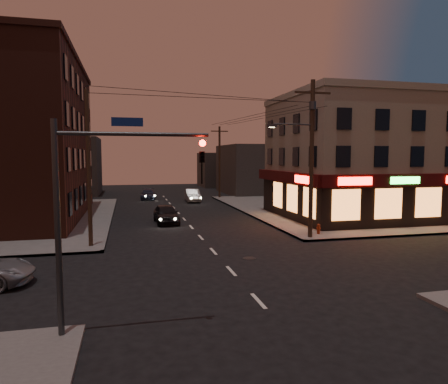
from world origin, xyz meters
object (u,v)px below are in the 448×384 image
object	(u,v)px
sedan_near	(166,214)
sedan_mid	(192,195)
sedan_far	(148,194)
fire_hydrant	(318,228)

from	to	relation	value
sedan_near	sedan_mid	distance (m)	15.42
sedan_far	fire_hydrant	bearing A→B (deg)	-65.10
sedan_far	sedan_mid	bearing A→B (deg)	-33.08
sedan_mid	sedan_far	world-z (taller)	sedan_mid
sedan_mid	fire_hydrant	world-z (taller)	sedan_mid
sedan_far	fire_hydrant	size ratio (longest dim) A/B	6.24
sedan_mid	sedan_far	xyz separation A→B (m)	(-5.02, 3.80, -0.12)
sedan_far	sedan_near	bearing A→B (deg)	-84.33
sedan_near	fire_hydrant	bearing A→B (deg)	-41.41
fire_hydrant	sedan_mid	bearing A→B (deg)	102.51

